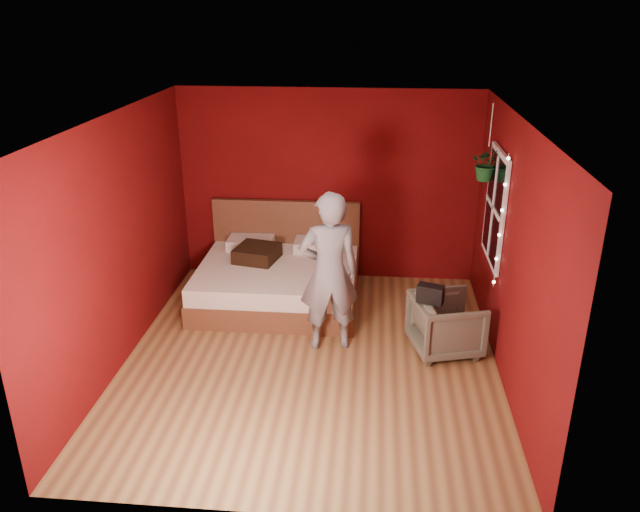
# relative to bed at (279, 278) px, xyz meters

# --- Properties ---
(floor) EXTENTS (4.50, 4.50, 0.00)m
(floor) POSITION_rel_bed_xyz_m (0.57, -1.44, -0.29)
(floor) COLOR olive
(floor) RESTS_ON ground
(room_walls) EXTENTS (4.04, 4.54, 2.62)m
(room_walls) POSITION_rel_bed_xyz_m (0.57, -1.44, 1.39)
(room_walls) COLOR #630A0C
(room_walls) RESTS_ON ground
(window) EXTENTS (0.05, 0.97, 1.27)m
(window) POSITION_rel_bed_xyz_m (2.53, -0.54, 1.21)
(window) COLOR white
(window) RESTS_ON room_walls
(fairy_lights) EXTENTS (0.04, 0.04, 1.45)m
(fairy_lights) POSITION_rel_bed_xyz_m (2.51, -1.06, 1.21)
(fairy_lights) COLOR silver
(fairy_lights) RESTS_ON room_walls
(bed) EXTENTS (2.02, 1.72, 1.11)m
(bed) POSITION_rel_bed_xyz_m (0.00, 0.00, 0.00)
(bed) COLOR brown
(bed) RESTS_ON ground
(person) EXTENTS (0.74, 0.57, 1.81)m
(person) POSITION_rel_bed_xyz_m (0.74, -1.15, 0.62)
(person) COLOR gray
(person) RESTS_ON ground
(armchair) EXTENTS (0.88, 0.86, 0.65)m
(armchair) POSITION_rel_bed_xyz_m (2.03, -1.14, 0.04)
(armchair) COLOR #615E4C
(armchair) RESTS_ON ground
(handbag) EXTENTS (0.31, 0.22, 0.20)m
(handbag) POSITION_rel_bed_xyz_m (1.83, -1.26, 0.46)
(handbag) COLOR black
(handbag) RESTS_ON armchair
(throw_pillow) EXTENTS (0.61, 0.61, 0.18)m
(throw_pillow) POSITION_rel_bed_xyz_m (-0.29, 0.07, 0.31)
(throw_pillow) COLOR black
(throw_pillow) RESTS_ON bed
(hanging_plant) EXTENTS (0.38, 0.33, 0.86)m
(hanging_plant) POSITION_rel_bed_xyz_m (2.44, -0.32, 1.65)
(hanging_plant) COLOR silver
(hanging_plant) RESTS_ON room_walls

